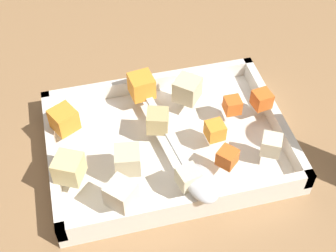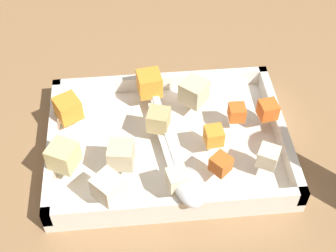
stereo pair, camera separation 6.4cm
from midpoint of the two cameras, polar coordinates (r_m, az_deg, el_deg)
ground_plane at (r=0.69m, az=-1.58°, el=-1.75°), size 4.00×4.00×0.00m
baking_dish at (r=0.67m, az=-2.74°, el=-2.32°), size 0.33×0.24×0.04m
carrot_chunk_under_handle at (r=0.69m, az=-5.86°, el=4.68°), size 0.04×0.04×0.03m
carrot_chunk_corner_nw at (r=0.64m, az=2.77°, el=-0.70°), size 0.03×0.03×0.02m
carrot_chunk_corner_ne at (r=0.66m, az=-15.06°, el=0.61°), size 0.04×0.04×0.03m
carrot_chunk_far_right at (r=0.68m, az=8.42°, el=3.24°), size 0.03×0.03×0.02m
carrot_chunk_mid_left at (r=0.61m, az=4.11°, el=-3.93°), size 0.03×0.03×0.02m
carrot_chunk_back_center at (r=0.67m, az=5.01°, el=2.35°), size 0.02×0.02×0.02m
potato_chunk_near_spoon at (r=0.61m, az=-14.75°, el=-5.04°), size 0.04×0.04×0.03m
potato_chunk_rim_edge at (r=0.59m, az=-0.71°, el=-6.36°), size 0.03×0.03×0.03m
potato_chunk_far_left at (r=0.64m, az=-4.10°, el=0.48°), size 0.04×0.04×0.03m
potato_chunk_front_center at (r=0.68m, az=-0.38°, el=4.27°), size 0.05×0.05×0.03m
potato_chunk_heap_side at (r=0.60m, az=-7.91°, el=-4.21°), size 0.04×0.04×0.03m
potato_chunk_near_right at (r=0.63m, az=9.40°, el=-2.39°), size 0.03×0.03×0.03m
parsnip_chunk_mid_right at (r=0.58m, az=-8.87°, el=-8.20°), size 0.04×0.04×0.03m
serving_spoon at (r=0.59m, az=0.05°, el=-6.19°), size 0.06×0.20×0.02m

